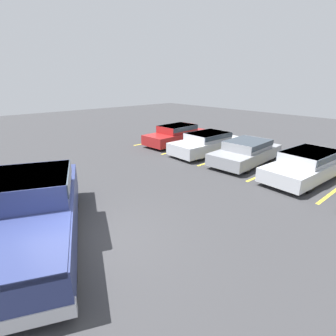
{
  "coord_description": "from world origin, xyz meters",
  "views": [
    {
      "loc": [
        5.97,
        -2.23,
        4.1
      ],
      "look_at": [
        -0.86,
        3.77,
        1.0
      ],
      "focal_mm": 28.0,
      "sensor_mm": 36.0,
      "label": 1
    }
  ],
  "objects_px": {
    "parked_sedan_b": "(207,143)",
    "parked_sedan_d": "(308,164)",
    "parked_sedan_c": "(246,151)",
    "pickup_truck": "(32,212)",
    "parked_sedan_a": "(177,134)"
  },
  "relations": [
    {
      "from": "pickup_truck",
      "to": "parked_sedan_a",
      "type": "bearing_deg",
      "value": 142.32
    },
    {
      "from": "parked_sedan_a",
      "to": "parked_sedan_c",
      "type": "height_order",
      "value": "parked_sedan_a"
    },
    {
      "from": "parked_sedan_a",
      "to": "parked_sedan_c",
      "type": "relative_size",
      "value": 1.03
    },
    {
      "from": "pickup_truck",
      "to": "parked_sedan_d",
      "type": "height_order",
      "value": "pickup_truck"
    },
    {
      "from": "pickup_truck",
      "to": "parked_sedan_c",
      "type": "xyz_separation_m",
      "value": [
        -0.26,
        10.12,
        -0.26
      ]
    },
    {
      "from": "pickup_truck",
      "to": "parked_sedan_b",
      "type": "xyz_separation_m",
      "value": [
        -2.82,
        10.06,
        -0.25
      ]
    },
    {
      "from": "parked_sedan_a",
      "to": "parked_sedan_b",
      "type": "height_order",
      "value": "parked_sedan_a"
    },
    {
      "from": "pickup_truck",
      "to": "parked_sedan_d",
      "type": "relative_size",
      "value": 1.29
    },
    {
      "from": "parked_sedan_b",
      "to": "parked_sedan_d",
      "type": "distance_m",
      "value": 5.51
    },
    {
      "from": "parked_sedan_b",
      "to": "parked_sedan_d",
      "type": "relative_size",
      "value": 0.93
    },
    {
      "from": "parked_sedan_c",
      "to": "parked_sedan_d",
      "type": "height_order",
      "value": "parked_sedan_d"
    },
    {
      "from": "parked_sedan_c",
      "to": "parked_sedan_b",
      "type": "bearing_deg",
      "value": -92.68
    },
    {
      "from": "parked_sedan_c",
      "to": "parked_sedan_a",
      "type": "bearing_deg",
      "value": -96.39
    },
    {
      "from": "parked_sedan_b",
      "to": "parked_sedan_c",
      "type": "bearing_deg",
      "value": 92.62
    },
    {
      "from": "pickup_truck",
      "to": "parked_sedan_c",
      "type": "relative_size",
      "value": 1.41
    }
  ]
}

